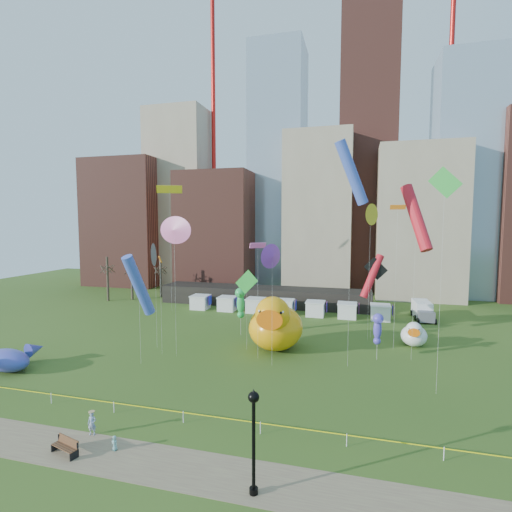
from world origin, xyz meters
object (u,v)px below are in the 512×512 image
(lamppost, at_px, (254,430))
(woman, at_px, (92,424))
(park_bench, at_px, (66,446))
(seahorse_green, at_px, (240,300))
(seahorse_purple, at_px, (378,326))
(box_truck, at_px, (423,310))
(whale_inflatable, at_px, (9,359))
(toddler, at_px, (115,443))
(big_duck, at_px, (275,324))
(small_duck, at_px, (414,334))

(lamppost, xyz_separation_m, woman, (-12.66, 2.80, -2.86))
(park_bench, height_order, woman, woman)
(seahorse_green, distance_m, woman, 26.45)
(seahorse_purple, bearing_deg, box_truck, 57.29)
(whale_inflatable, xyz_separation_m, toddler, (18.92, -9.42, -0.63))
(big_duck, bearing_deg, lamppost, -84.08)
(seahorse_green, distance_m, toddler, 27.54)
(seahorse_green, bearing_deg, whale_inflatable, -135.27)
(park_bench, distance_m, toddler, 3.05)
(small_duck, bearing_deg, toddler, -119.71)
(whale_inflatable, distance_m, toddler, 21.15)
(whale_inflatable, xyz_separation_m, woman, (16.24, -8.20, -0.30))
(seahorse_purple, distance_m, box_truck, 22.13)
(seahorse_purple, relative_size, toddler, 5.31)
(seahorse_purple, relative_size, whale_inflatable, 0.72)
(seahorse_purple, height_order, toddler, seahorse_purple)
(big_duck, relative_size, seahorse_purple, 1.72)
(lamppost, relative_size, woman, 3.70)
(big_duck, relative_size, lamppost, 1.48)
(seahorse_green, bearing_deg, woman, -94.58)
(big_duck, distance_m, box_truck, 28.04)
(toddler, bearing_deg, box_truck, 75.73)
(small_duck, bearing_deg, seahorse_green, -169.20)
(big_duck, relative_size, small_duck, 2.03)
(seahorse_purple, xyz_separation_m, park_bench, (-20.36, -23.25, -3.20))
(box_truck, height_order, woman, box_truck)
(woman, bearing_deg, small_duck, 33.30)
(small_duck, bearing_deg, whale_inflatable, -147.05)
(box_truck, bearing_deg, lamppost, -111.83)
(seahorse_green, distance_m, park_bench, 28.83)
(seahorse_purple, bearing_deg, big_duck, 166.70)
(park_bench, xyz_separation_m, lamppost, (12.80, -0.43, 3.12))
(whale_inflatable, bearing_deg, park_bench, -21.23)
(seahorse_purple, height_order, woman, seahorse_purple)
(big_duck, xyz_separation_m, park_bench, (-8.88, -23.46, -2.54))
(lamppost, bearing_deg, toddler, 171.00)
(box_truck, xyz_separation_m, woman, (-27.91, -41.49, -0.56))
(small_duck, height_order, park_bench, small_duck)
(small_duck, xyz_separation_m, box_truck, (3.14, 14.61, -0.09))
(lamppost, bearing_deg, park_bench, 178.08)
(park_bench, bearing_deg, lamppost, 13.49)
(lamppost, distance_m, toddler, 10.59)
(big_duck, height_order, park_bench, big_duck)
(small_duck, relative_size, seahorse_purple, 0.85)
(whale_inflatable, xyz_separation_m, park_bench, (16.10, -10.57, -0.56))
(seahorse_purple, bearing_deg, small_duck, 40.57)
(seahorse_purple, bearing_deg, park_bench, -143.45)
(small_duck, relative_size, toddler, 4.51)
(box_truck, bearing_deg, park_bench, -125.43)
(park_bench, relative_size, box_truck, 0.33)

